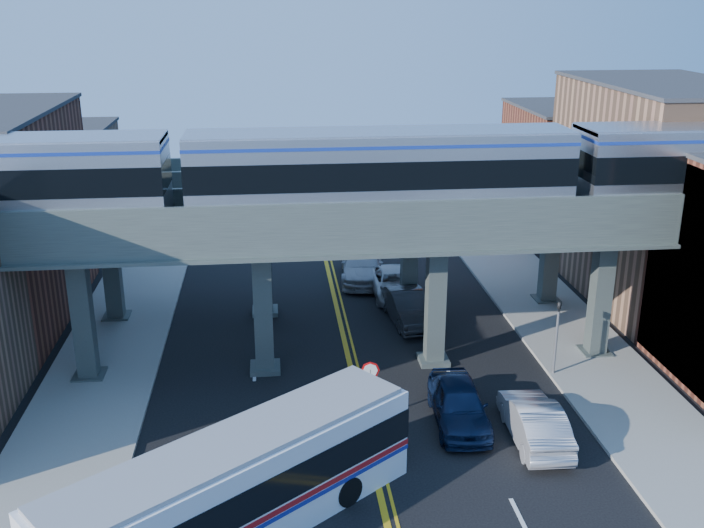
{
  "coord_description": "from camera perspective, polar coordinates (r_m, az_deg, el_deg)",
  "views": [
    {
      "loc": [
        -3.45,
        -25.35,
        16.6
      ],
      "look_at": [
        0.01,
        7.33,
        5.34
      ],
      "focal_mm": 40.0,
      "sensor_mm": 36.0,
      "label": 1
    }
  ],
  "objects": [
    {
      "name": "transit_bus",
      "position": [
        26.24,
        -8.34,
        -15.87
      ],
      "size": [
        12.04,
        10.16,
        3.34
      ],
      "rotation": [
        0.0,
        0.0,
        0.65
      ],
      "color": "white",
      "rests_on": "ground"
    },
    {
      "name": "car_lane_c",
      "position": [
        45.59,
        3.07,
        -1.43
      ],
      "size": [
        2.74,
        5.61,
        1.53
      ],
      "primitive_type": "imported",
      "rotation": [
        0.0,
        0.0,
        0.04
      ],
      "color": "silver",
      "rests_on": "ground"
    },
    {
      "name": "stop_sign",
      "position": [
        32.22,
        1.33,
        -8.52
      ],
      "size": [
        0.76,
        0.09,
        2.63
      ],
      "color": "slate",
      "rests_on": "ground"
    },
    {
      "name": "building_east_c",
      "position": [
        59.85,
        15.71,
        6.55
      ],
      "size": [
        8.0,
        10.0,
        9.0
      ],
      "primitive_type": "cube",
      "color": "brown",
      "rests_on": "ground"
    },
    {
      "name": "car_lane_a",
      "position": [
        32.67,
        7.78,
        -10.03
      ],
      "size": [
        2.35,
        5.29,
        1.77
      ],
      "primitive_type": "imported",
      "rotation": [
        0.0,
        0.0,
        -0.05
      ],
      "color": "#0F1B38",
      "rests_on": "ground"
    },
    {
      "name": "sidewalk_west",
      "position": [
        39.84,
        -17.24,
        -6.49
      ],
      "size": [
        5.0,
        70.0,
        0.16
      ],
      "primitive_type": "cube",
      "color": "gray",
      "rests_on": "ground"
    },
    {
      "name": "sidewalk_east",
      "position": [
        41.78,
        15.53,
        -5.11
      ],
      "size": [
        5.0,
        70.0,
        0.16
      ],
      "primitive_type": "cube",
      "color": "gray",
      "rests_on": "ground"
    },
    {
      "name": "building_west_c",
      "position": [
        57.78,
        -21.07,
        5.06
      ],
      "size": [
        8.0,
        10.0,
        8.0
      ],
      "primitive_type": "cube",
      "color": "#92684B",
      "rests_on": "ground"
    },
    {
      "name": "building_east_b",
      "position": [
        48.0,
        21.42,
        4.85
      ],
      "size": [
        8.0,
        14.0,
        12.0
      ],
      "primitive_type": "cube",
      "color": "#92684B",
      "rests_on": "ground"
    },
    {
      "name": "mural_panel",
      "position": [
        36.41,
        24.01,
        -1.78
      ],
      "size": [
        0.1,
        9.5,
        9.5
      ],
      "primitive_type": "cube",
      "color": "teal",
      "rests_on": "ground"
    },
    {
      "name": "car_lane_d",
      "position": [
        48.3,
        0.74,
        -0.04
      ],
      "size": [
        3.17,
        6.48,
        1.81
      ],
      "primitive_type": "imported",
      "rotation": [
        0.0,
        0.0,
        -0.1
      ],
      "color": "#AFAFB4",
      "rests_on": "ground"
    },
    {
      "name": "elevated_viaduct_near",
      "position": [
        35.02,
        -0.14,
        2.11
      ],
      "size": [
        52.0,
        3.6,
        7.4
      ],
      "color": "#3E4844",
      "rests_on": "ground"
    },
    {
      "name": "transit_train",
      "position": [
        34.44,
        2.03,
        6.91
      ],
      "size": [
        51.65,
        3.24,
        3.79
      ],
      "color": "black",
      "rests_on": "elevated_viaduct_near"
    },
    {
      "name": "car_parked_curb",
      "position": [
        32.05,
        13.13,
        -11.08
      ],
      "size": [
        1.97,
        5.18,
        1.69
      ],
      "primitive_type": "imported",
      "rotation": [
        0.0,
        0.0,
        3.11
      ],
      "color": "#A4A3A8",
      "rests_on": "ground"
    },
    {
      "name": "car_lane_b",
      "position": [
        41.97,
        4.09,
        -3.16
      ],
      "size": [
        2.34,
        5.36,
        1.71
      ],
      "primitive_type": "imported",
      "rotation": [
        0.0,
        0.0,
        0.1
      ],
      "color": "#28282A",
      "rests_on": "ground"
    },
    {
      "name": "traffic_signal",
      "position": [
        36.7,
        14.69,
        -4.67
      ],
      "size": [
        0.15,
        0.18,
        4.1
      ],
      "color": "slate",
      "rests_on": "ground"
    },
    {
      "name": "elevated_viaduct_far",
      "position": [
        41.74,
        -1.13,
        4.87
      ],
      "size": [
        52.0,
        3.6,
        7.4
      ],
      "color": "#3E4844",
      "rests_on": "ground"
    },
    {
      "name": "ground",
      "position": [
        30.5,
        1.47,
        -14.07
      ],
      "size": [
        120.0,
        120.0,
        0.0
      ],
      "primitive_type": "plane",
      "color": "black",
      "rests_on": "ground"
    }
  ]
}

